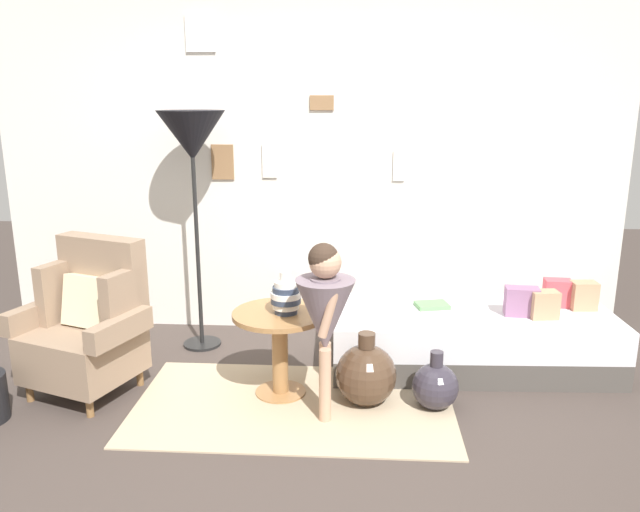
# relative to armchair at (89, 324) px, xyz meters

# --- Properties ---
(ground_plane) EXTENTS (12.00, 12.00, 0.00)m
(ground_plane) POSITION_rel_armchair_xyz_m (1.30, -0.73, -0.44)
(ground_plane) COLOR #423833
(gallery_wall) EXTENTS (4.80, 0.12, 2.60)m
(gallery_wall) POSITION_rel_armchair_xyz_m (1.29, 1.22, 0.86)
(gallery_wall) COLOR silver
(gallery_wall) RESTS_ON ground
(rug) EXTENTS (1.93, 1.10, 0.01)m
(rug) POSITION_rel_armchair_xyz_m (1.31, -0.15, -0.43)
(rug) COLOR tan
(rug) RESTS_ON ground
(armchair) EXTENTS (0.88, 0.77, 0.97)m
(armchair) POSITION_rel_armchair_xyz_m (0.00, 0.00, 0.00)
(armchair) COLOR olive
(armchair) RESTS_ON ground
(daybed) EXTENTS (1.93, 0.87, 0.40)m
(daybed) POSITION_rel_armchair_xyz_m (2.47, 0.51, -0.24)
(daybed) COLOR #4C4742
(daybed) RESTS_ON ground
(pillow_head) EXTENTS (0.18, 0.13, 0.19)m
(pillow_head) POSITION_rel_armchair_xyz_m (3.24, 0.60, 0.06)
(pillow_head) COLOR tan
(pillow_head) RESTS_ON daybed
(pillow_mid) EXTENTS (0.19, 0.13, 0.19)m
(pillow_mid) POSITION_rel_armchair_xyz_m (3.08, 0.66, 0.06)
(pillow_mid) COLOR #D64C56
(pillow_mid) RESTS_ON daybed
(pillow_back) EXTENTS (0.19, 0.14, 0.19)m
(pillow_back) POSITION_rel_armchair_xyz_m (2.92, 0.41, 0.05)
(pillow_back) COLOR tan
(pillow_back) RESTS_ON daybed
(pillow_extra) EXTENTS (0.23, 0.14, 0.19)m
(pillow_extra) POSITION_rel_armchair_xyz_m (2.78, 0.45, 0.06)
(pillow_extra) COLOR gray
(pillow_extra) RESTS_ON daybed
(side_table) EXTENTS (0.58, 0.58, 0.55)m
(side_table) POSITION_rel_armchair_xyz_m (1.21, -0.00, -0.04)
(side_table) COLOR #9E7042
(side_table) RESTS_ON ground
(vase_striped) EXTENTS (0.18, 0.18, 0.26)m
(vase_striped) POSITION_rel_armchair_xyz_m (1.25, -0.02, 0.22)
(vase_striped) COLOR #2D384C
(vase_striped) RESTS_ON side_table
(floor_lamp) EXTENTS (0.47, 0.47, 1.73)m
(floor_lamp) POSITION_rel_armchair_xyz_m (0.52, 0.75, 1.08)
(floor_lamp) COLOR black
(floor_lamp) RESTS_ON ground
(person_child) EXTENTS (0.34, 0.34, 1.05)m
(person_child) POSITION_rel_armchair_xyz_m (1.51, -0.28, 0.23)
(person_child) COLOR tan
(person_child) RESTS_ON ground
(book_on_daybed) EXTENTS (0.25, 0.20, 0.03)m
(book_on_daybed) POSITION_rel_armchair_xyz_m (2.21, 0.57, -0.02)
(book_on_daybed) COLOR #66A160
(book_on_daybed) RESTS_ON daybed
(demijohn_near) EXTENTS (0.37, 0.37, 0.46)m
(demijohn_near) POSITION_rel_armchair_xyz_m (1.75, -0.09, -0.25)
(demijohn_near) COLOR #473323
(demijohn_near) RESTS_ON ground
(demijohn_far) EXTENTS (0.28, 0.28, 0.37)m
(demijohn_far) POSITION_rel_armchair_xyz_m (2.16, -0.13, -0.29)
(demijohn_far) COLOR #332D38
(demijohn_far) RESTS_ON ground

